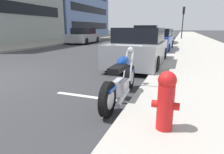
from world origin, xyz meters
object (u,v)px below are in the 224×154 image
car_opposite_curb (84,36)px  traffic_signal_near_corner (183,16)px  parked_car_mid_block (157,40)px  crossing_truck (146,31)px  parked_car_second_in_row (140,48)px  parked_motorcycle (121,81)px  parked_car_far_down_curb (163,37)px  fire_hydrant (166,99)px

car_opposite_curb → traffic_signal_near_corner: bearing=131.4°
parked_car_mid_block → crossing_truck: (17.92, 4.02, 0.29)m
parked_car_second_in_row → crossing_truck: bearing=10.2°
parked_motorcycle → parked_car_second_in_row: 3.86m
parked_car_mid_block → parked_car_far_down_curb: bearing=1.8°
parked_car_mid_block → fire_hydrant: size_ratio=5.56×
parked_car_second_in_row → crossing_truck: 23.59m
parked_motorcycle → crossing_truck: size_ratio=0.44×
fire_hydrant → crossing_truck: bearing=10.9°
fire_hydrant → traffic_signal_near_corner: size_ratio=0.21×
traffic_signal_near_corner → parked_car_far_down_curb: bearing=168.4°
fire_hydrant → traffic_signal_near_corner: traffic_signal_near_corner is taller
car_opposite_curb → parked_motorcycle: bearing=26.9°
parked_car_mid_block → fire_hydrant: (-10.29, -1.42, -0.12)m
parked_car_second_in_row → parked_car_mid_block: parked_car_second_in_row is taller
crossing_truck → car_opposite_curb: (-13.83, 3.58, -0.29)m
parked_motorcycle → car_opposite_curb: car_opposite_curb is taller
parked_motorcycle → crossing_truck: bearing=8.3°
parked_car_second_in_row → traffic_signal_near_corner: 18.90m
car_opposite_curb → crossing_truck: bearing=161.1°
parked_motorcycle → parked_car_second_in_row: (3.82, 0.44, 0.28)m
crossing_truck → traffic_signal_near_corner: traffic_signal_near_corner is taller
crossing_truck → parked_car_mid_block: bearing=101.4°
parked_car_far_down_curb → parked_motorcycle: bearing=-177.6°
crossing_truck → fire_hydrant: size_ratio=6.02×
car_opposite_curb → fire_hydrant: (-14.38, -9.02, -0.12)m
parked_car_mid_block → crossing_truck: size_ratio=0.92×
car_opposite_curb → fire_hydrant: car_opposite_curb is taller
parked_motorcycle → fire_hydrant: (-1.15, -0.98, 0.15)m
parked_car_far_down_curb → crossing_truck: 12.72m
parked_car_mid_block → parked_car_second_in_row: bearing=-179.2°
crossing_truck → traffic_signal_near_corner: 7.35m
parked_motorcycle → fire_hydrant: parked_motorcycle is taller
parked_car_mid_block → crossing_truck: bearing=13.3°
traffic_signal_near_corner → parked_car_second_in_row: bearing=175.6°
parked_car_mid_block → car_opposite_curb: size_ratio=1.00×
parked_motorcycle → parked_car_mid_block: size_ratio=0.48×
crossing_truck → parked_car_second_in_row: bearing=98.6°
parked_car_far_down_curb → traffic_signal_near_corner: size_ratio=1.09×
crossing_truck → car_opposite_curb: crossing_truck is taller
parked_car_far_down_curb → car_opposite_curb: car_opposite_curb is taller
parked_car_second_in_row → parked_car_far_down_curb: parked_car_second_in_row is taller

